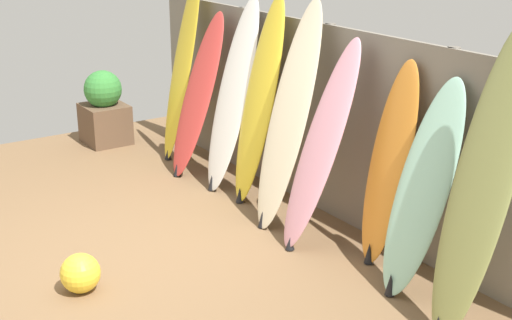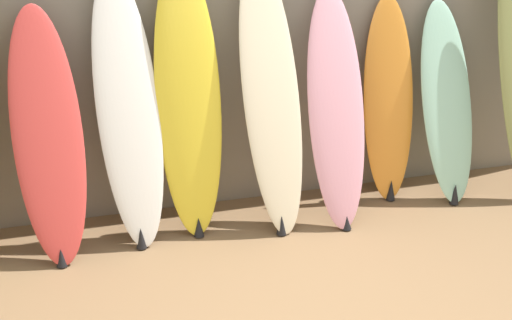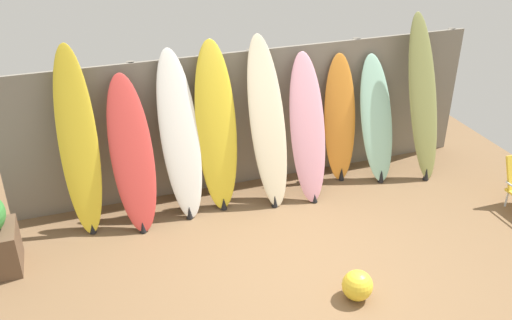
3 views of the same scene
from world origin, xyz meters
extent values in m
plane|color=brown|center=(0.00, 0.00, 0.00)|extent=(7.68, 7.68, 0.00)
cube|color=gray|center=(0.00, 2.00, 0.90)|extent=(6.08, 0.04, 1.80)
cylinder|color=#6C655B|center=(-2.88, 2.04, 0.90)|extent=(0.10, 0.10, 1.80)
cylinder|color=#6C655B|center=(-1.44, 2.04, 0.90)|extent=(0.10, 0.10, 1.80)
cylinder|color=#6C655B|center=(0.00, 2.04, 0.90)|extent=(0.10, 0.10, 1.80)
cylinder|color=#6C655B|center=(1.44, 2.04, 0.90)|extent=(0.10, 0.10, 1.80)
cylinder|color=#6C655B|center=(2.88, 2.04, 0.90)|extent=(0.10, 0.10, 1.80)
ellipsoid|color=yellow|center=(-2.14, 1.65, 1.07)|extent=(0.45, 0.55, 2.14)
cone|color=black|center=(-2.14, 1.42, 0.07)|extent=(0.08, 0.08, 0.11)
ellipsoid|color=#D13D38|center=(-1.59, 1.54, 0.88)|extent=(0.52, 0.71, 1.77)
cone|color=black|center=(-1.59, 1.25, 0.08)|extent=(0.08, 0.08, 0.13)
ellipsoid|color=white|center=(-1.01, 1.63, 0.99)|extent=(0.52, 0.69, 1.97)
cone|color=black|center=(-1.01, 1.35, 0.09)|extent=(0.08, 0.08, 0.16)
ellipsoid|color=yellow|center=(-0.56, 1.65, 1.02)|extent=(0.51, 0.57, 2.04)
cone|color=black|center=(-0.56, 1.41, 0.09)|extent=(0.08, 0.08, 0.15)
ellipsoid|color=beige|center=(0.05, 1.55, 1.03)|extent=(0.52, 0.72, 2.05)
cone|color=black|center=(0.05, 1.26, 0.09)|extent=(0.08, 0.08, 0.15)
ellipsoid|color=pink|center=(0.57, 1.51, 0.90)|extent=(0.50, 0.77, 1.79)
cone|color=black|center=(0.57, 1.20, 0.06)|extent=(0.08, 0.08, 0.11)
ellipsoid|color=orange|center=(1.13, 1.76, 0.84)|extent=(0.46, 0.41, 1.68)
cone|color=black|center=(1.13, 1.59, 0.10)|extent=(0.08, 0.08, 0.17)
ellipsoid|color=#9ED6BC|center=(1.61, 1.64, 0.82)|extent=(0.48, 0.66, 1.63)
cone|color=black|center=(1.61, 1.37, 0.10)|extent=(0.08, 0.08, 0.18)
ellipsoid|color=olive|center=(2.21, 1.54, 1.07)|extent=(0.51, 0.78, 2.14)
cone|color=black|center=(2.21, 1.22, 0.09)|extent=(0.08, 0.08, 0.17)
cylinder|color=silver|center=(2.79, 0.34, 0.11)|extent=(0.02, 0.02, 0.22)
sphere|color=yellow|center=(0.24, -0.54, 0.15)|extent=(0.31, 0.31, 0.31)
camera|label=1|loc=(4.99, -2.13, 2.75)|focal=50.00mm
camera|label=2|loc=(-1.50, -3.34, 2.62)|focal=50.00mm
camera|label=3|loc=(-2.11, -4.32, 3.89)|focal=40.00mm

